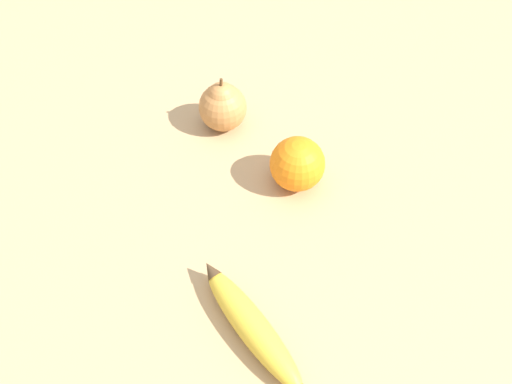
# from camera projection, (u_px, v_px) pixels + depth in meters

# --- Properties ---
(ground_plane) EXTENTS (3.00, 3.00, 0.00)m
(ground_plane) POSITION_uv_depth(u_px,v_px,m) (294.00, 197.00, 0.77)
(ground_plane) COLOR tan
(banana) EXTENTS (0.21, 0.04, 0.04)m
(banana) POSITION_uv_depth(u_px,v_px,m) (251.00, 325.00, 0.62)
(banana) COLOR gold
(banana) RESTS_ON ground_plane
(orange) EXTENTS (0.09, 0.09, 0.09)m
(orange) POSITION_uv_depth(u_px,v_px,m) (297.00, 164.00, 0.76)
(orange) COLOR orange
(orange) RESTS_ON ground_plane
(pear) EXTENTS (0.08, 0.08, 0.10)m
(pear) POSITION_uv_depth(u_px,v_px,m) (222.00, 106.00, 0.84)
(pear) COLOR #B2753D
(pear) RESTS_ON ground_plane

